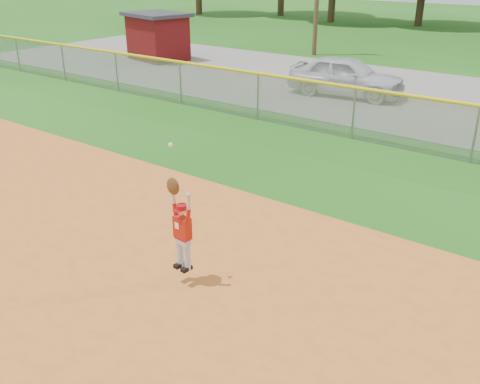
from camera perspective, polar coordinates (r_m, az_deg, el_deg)
name	(u,v)px	position (r m, az deg, el deg)	size (l,w,h in m)	color
ground	(64,302)	(8.82, -18.26, -11.10)	(120.00, 120.00, 0.00)	#205D15
parking_strip	(422,98)	(21.39, 18.87, 9.47)	(44.00, 10.00, 0.03)	slate
car_white_a	(346,76)	(20.84, 11.28, 12.04)	(1.73, 4.31, 1.47)	silver
utility_shed	(158,36)	(28.29, -8.78, 16.11)	(3.52, 3.00, 2.31)	#4F0B0B
outfield_fence	(354,109)	(15.73, 12.06, 8.63)	(40.06, 0.10, 1.55)	gray
ballplayer	(181,226)	(8.34, -6.31, -3.59)	(0.50, 0.22, 2.07)	silver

